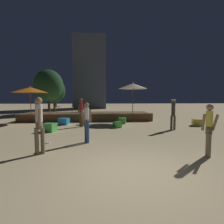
{
  "coord_description": "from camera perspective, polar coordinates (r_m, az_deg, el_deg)",
  "views": [
    {
      "loc": [
        -0.77,
        -4.21,
        1.82
      ],
      "look_at": [
        0.0,
        7.25,
        0.94
      ],
      "focal_mm": 28.0,
      "sensor_mm": 36.0,
      "label": 1
    }
  ],
  "objects": [
    {
      "name": "person_1",
      "position": [
        6.24,
        29.11,
        -4.78
      ],
      "size": [
        0.48,
        0.28,
        1.66
      ],
      "rotation": [
        0.0,
        0.0,
        4.32
      ],
      "color": "#997051",
      "rests_on": "ground"
    },
    {
      "name": "person_0",
      "position": [
        10.74,
        19.37,
        -0.1
      ],
      "size": [
        0.3,
        0.52,
        1.8
      ],
      "rotation": [
        0.0,
        0.0,
        3.0
      ],
      "color": "brown",
      "rests_on": "ground"
    },
    {
      "name": "person_2",
      "position": [
        6.16,
        -22.7,
        -3.15
      ],
      "size": [
        0.31,
        0.53,
        1.87
      ],
      "rotation": [
        0.0,
        0.0,
        3.57
      ],
      "color": "#72664C",
      "rests_on": "ground"
    },
    {
      "name": "bistro_chair_0",
      "position": [
        15.39,
        -12.26,
        2.05
      ],
      "size": [
        0.4,
        0.4,
        0.9
      ],
      "rotation": [
        0.0,
        0.0,
        6.21
      ],
      "color": "#2D3338",
      "rests_on": "wooden_deck"
    },
    {
      "name": "person_3",
      "position": [
        11.43,
        -10.06,
        0.33
      ],
      "size": [
        0.47,
        0.45,
        1.84
      ],
      "rotation": [
        0.0,
        0.0,
        2.33
      ],
      "color": "brown",
      "rests_on": "ground"
    },
    {
      "name": "bistro_chair_2",
      "position": [
        16.12,
        -22.95,
        1.91
      ],
      "size": [
        0.48,
        0.48,
        0.9
      ],
      "rotation": [
        0.0,
        0.0,
        0.73
      ],
      "color": "#1E4C47",
      "rests_on": "wooden_deck"
    },
    {
      "name": "ground_plane",
      "position": [
        4.65,
        6.36,
        -18.72
      ],
      "size": [
        120.0,
        120.0,
        0.0
      ],
      "primitive_type": "plane",
      "color": "#D1B784"
    },
    {
      "name": "person_4",
      "position": [
        7.29,
        -8.26,
        -2.97
      ],
      "size": [
        0.44,
        0.28,
        1.67
      ],
      "rotation": [
        0.0,
        0.0,
        2.04
      ],
      "color": "#2D4C7F",
      "rests_on": "ground"
    },
    {
      "name": "cube_seat_3",
      "position": [
        11.05,
        1.71,
        -4.1
      ],
      "size": [
        0.57,
        0.57,
        0.38
      ],
      "rotation": [
        0.0,
        0.0,
        0.36
      ],
      "color": "#4CC651",
      "rests_on": "ground"
    },
    {
      "name": "patio_umbrella_0",
      "position": [
        14.8,
        -25.14,
        6.55
      ],
      "size": [
        2.6,
        2.6,
        2.78
      ],
      "color": "brown",
      "rests_on": "ground"
    },
    {
      "name": "cube_seat_0",
      "position": [
        12.87,
        3.33,
        -2.82
      ],
      "size": [
        0.63,
        0.63,
        0.41
      ],
      "rotation": [
        0.0,
        0.0,
        -0.22
      ],
      "color": "#4CC651",
      "rests_on": "ground"
    },
    {
      "name": "frisbee_disc",
      "position": [
        7.78,
        -20.42,
        -9.3
      ],
      "size": [
        0.25,
        0.25,
        0.03
      ],
      "color": "white",
      "rests_on": "ground"
    },
    {
      "name": "cube_seat_4",
      "position": [
        10.3,
        -19.67,
        -4.75
      ],
      "size": [
        0.72,
        0.72,
        0.46
      ],
      "rotation": [
        0.0,
        0.0,
        -0.27
      ],
      "color": "#4CC651",
      "rests_on": "ground"
    },
    {
      "name": "bistro_chair_3",
      "position": [
        15.95,
        -9.76,
        2.17
      ],
      "size": [
        0.4,
        0.4,
        0.9
      ],
      "rotation": [
        0.0,
        0.0,
        1.53
      ],
      "color": "#2D3338",
      "rests_on": "wooden_deck"
    },
    {
      "name": "background_tree_1",
      "position": [
        21.56,
        -20.02,
        8.12
      ],
      "size": [
        3.29,
        3.29,
        5.14
      ],
      "color": "#3D2B1C",
      "rests_on": "ground"
    },
    {
      "name": "wooden_deck",
      "position": [
        15.28,
        -8.06,
        -1.37
      ],
      "size": [
        10.68,
        3.01,
        0.68
      ],
      "color": "brown",
      "rests_on": "ground"
    },
    {
      "name": "background_tree_0",
      "position": [
        23.91,
        -18.38,
        6.59
      ],
      "size": [
        2.81,
        2.81,
        4.39
      ],
      "color": "#3D2B1C",
      "rests_on": "ground"
    },
    {
      "name": "distant_building",
      "position": [
        34.01,
        -7.13,
        12.43
      ],
      "size": [
        5.82,
        4.51,
        13.2
      ],
      "color": "#4C5666",
      "rests_on": "ground"
    },
    {
      "name": "patio_umbrella_1",
      "position": [
        13.97,
        6.84,
        8.39
      ],
      "size": [
        2.26,
        2.26,
        3.1
      ],
      "color": "brown",
      "rests_on": "ground"
    },
    {
      "name": "cube_seat_1",
      "position": [
        12.74,
        -15.39,
        -2.96
      ],
      "size": [
        0.73,
        0.73,
        0.45
      ],
      "rotation": [
        0.0,
        0.0,
        -0.2
      ],
      "color": "#2D9EDB",
      "rests_on": "ground"
    },
    {
      "name": "cube_seat_5",
      "position": [
        13.13,
        26.01,
        -3.08
      ],
      "size": [
        0.71,
        0.71,
        0.44
      ],
      "rotation": [
        0.0,
        0.0,
        -0.28
      ],
      "color": "yellow",
      "rests_on": "ground"
    },
    {
      "name": "bistro_chair_1",
      "position": [
        15.81,
        -17.65,
        2.01
      ],
      "size": [
        0.48,
        0.48,
        0.9
      ],
      "rotation": [
        0.0,
        0.0,
        2.27
      ],
      "color": "#47474C",
      "rests_on": "wooden_deck"
    },
    {
      "name": "cube_seat_2",
      "position": [
        12.49,
        -8.52,
        -3.04
      ],
      "size": [
        0.48,
        0.48,
        0.43
      ],
      "rotation": [
        0.0,
        0.0,
        0.04
      ],
      "color": "#4CC651",
      "rests_on": "ground"
    }
  ]
}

